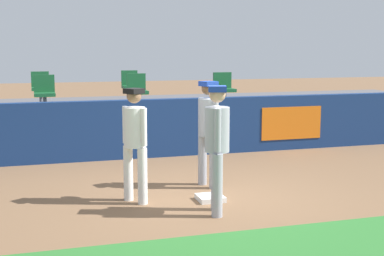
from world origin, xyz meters
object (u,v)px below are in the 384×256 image
(player_runner_visitor, at_px, (217,140))
(seat_back_left, at_px, (40,86))
(player_fielder_home, at_px, (134,137))
(player_coach_visitor, at_px, (208,126))
(seat_front_center, at_px, (137,89))
(seat_front_right, at_px, (224,87))
(first_base, at_px, (210,198))
(seat_front_left, at_px, (44,91))
(seat_back_center, at_px, (130,84))

(player_runner_visitor, height_order, seat_back_left, player_runner_visitor)
(player_fielder_home, bearing_deg, player_coach_visitor, 79.43)
(player_coach_visitor, bearing_deg, seat_front_center, 166.95)
(player_fielder_home, xyz_separation_m, seat_front_right, (3.16, 4.74, 0.36))
(first_base, height_order, seat_back_left, seat_back_left)
(seat_front_left, relative_size, seat_back_center, 1.00)
(seat_front_right, bearing_deg, seat_front_center, -179.99)
(seat_front_center, bearing_deg, seat_front_right, 0.01)
(seat_front_center, bearing_deg, player_runner_visitor, -89.39)
(player_runner_visitor, bearing_deg, player_fielder_home, -114.78)
(player_fielder_home, distance_m, player_coach_visitor, 1.48)
(seat_front_center, height_order, seat_back_center, same)
(player_coach_visitor, bearing_deg, seat_front_right, 138.03)
(player_runner_visitor, distance_m, seat_back_left, 7.79)
(player_fielder_home, height_order, player_runner_visitor, player_runner_visitor)
(seat_front_left, height_order, seat_front_center, same)
(player_runner_visitor, xyz_separation_m, seat_front_right, (2.15, 5.65, 0.31))
(seat_back_center, bearing_deg, seat_front_center, -94.79)
(seat_back_left, bearing_deg, player_fielder_home, -79.12)
(first_base, relative_size, seat_back_center, 0.48)
(first_base, distance_m, seat_back_left, 7.34)
(seat_front_center, bearing_deg, seat_front_left, 179.99)
(seat_back_left, bearing_deg, seat_front_left, -88.05)
(seat_front_right, xyz_separation_m, seat_back_center, (-2.06, 1.80, -0.00))
(first_base, distance_m, player_fielder_home, 1.52)
(seat_front_center, bearing_deg, first_base, -87.94)
(player_fielder_home, xyz_separation_m, seat_front_left, (-1.20, 4.74, 0.36))
(player_fielder_home, bearing_deg, seat_back_left, 157.76)
(player_runner_visitor, bearing_deg, seat_front_center, -162.47)
(player_coach_visitor, distance_m, seat_front_left, 4.91)
(player_coach_visitor, relative_size, seat_back_center, 2.15)
(first_base, bearing_deg, player_fielder_home, 166.99)
(player_coach_visitor, bearing_deg, seat_front_left, -167.18)
(player_runner_visitor, distance_m, seat_front_right, 6.05)
(player_fielder_home, relative_size, seat_front_center, 2.09)
(player_runner_visitor, height_order, seat_front_center, player_runner_visitor)
(player_coach_visitor, xyz_separation_m, seat_front_left, (-2.57, 4.18, 0.33))
(seat_front_left, distance_m, seat_back_left, 1.80)
(first_base, xyz_separation_m, seat_front_center, (-0.18, 5.01, 1.34))
(player_runner_visitor, xyz_separation_m, seat_back_left, (-2.27, 7.45, 0.31))
(seat_back_left, relative_size, seat_back_center, 1.00)
(first_base, distance_m, seat_front_right, 5.56)
(seat_back_center, bearing_deg, seat_front_left, -141.96)
(seat_back_left, height_order, seat_front_center, same)
(first_base, relative_size, seat_front_left, 0.48)
(player_runner_visitor, xyz_separation_m, seat_front_center, (-0.06, 5.65, 0.31))
(first_base, height_order, seat_front_left, seat_front_left)
(seat_back_left, bearing_deg, seat_front_right, -22.16)
(seat_front_right, height_order, seat_back_center, same)
(first_base, distance_m, seat_front_left, 5.68)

